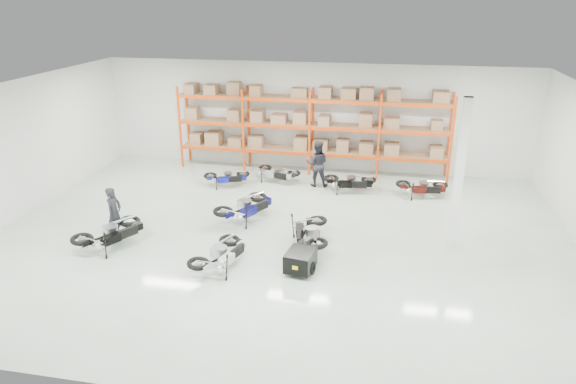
% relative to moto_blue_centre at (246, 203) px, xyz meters
% --- Properties ---
extents(room, '(18.00, 18.00, 18.00)m').
position_rel_moto_blue_centre_xyz_m(room, '(1.37, -1.09, 1.65)').
color(room, silver).
rests_on(room, ground).
extents(pallet_rack, '(11.28, 0.98, 3.62)m').
position_rel_moto_blue_centre_xyz_m(pallet_rack, '(1.37, 5.36, 1.65)').
color(pallet_rack, '#DD420B').
rests_on(pallet_rack, ground).
extents(structural_column, '(0.25, 0.25, 4.50)m').
position_rel_moto_blue_centre_xyz_m(structural_column, '(6.57, -0.59, 1.65)').
color(structural_column, white).
rests_on(structural_column, ground).
extents(moto_blue_centre, '(1.81, 2.20, 1.28)m').
position_rel_moto_blue_centre_xyz_m(moto_blue_centre, '(0.00, 0.00, 0.00)').
color(moto_blue_centre, '#08074E').
rests_on(moto_blue_centre, ground).
extents(moto_silver_left, '(1.37, 2.00, 1.18)m').
position_rel_moto_blue_centre_xyz_m(moto_silver_left, '(0.19, -3.28, -0.05)').
color(moto_silver_left, '#B6B9BD').
rests_on(moto_silver_left, ground).
extents(moto_black_far_left, '(1.77, 2.16, 1.25)m').
position_rel_moto_blue_centre_xyz_m(moto_black_far_left, '(-3.43, -2.68, -0.01)').
color(moto_black_far_left, black).
rests_on(moto_black_far_left, ground).
extents(moto_touring_right, '(1.17, 1.98, 1.21)m').
position_rel_moto_blue_centre_xyz_m(moto_touring_right, '(2.37, -1.50, -0.03)').
color(moto_touring_right, black).
rests_on(moto_touring_right, ground).
extents(trailer, '(0.83, 1.53, 0.63)m').
position_rel_moto_blue_centre_xyz_m(trailer, '(2.37, -3.09, -0.24)').
color(trailer, black).
rests_on(trailer, ground).
extents(moto_back_a, '(1.73, 1.27, 1.01)m').
position_rel_moto_blue_centre_xyz_m(moto_back_a, '(-1.60, 2.99, -0.13)').
color(moto_back_a, navy).
rests_on(moto_back_a, ground).
extents(moto_back_b, '(1.80, 1.30, 1.05)m').
position_rel_moto_blue_centre_xyz_m(moto_back_b, '(0.22, 3.83, -0.11)').
color(moto_back_b, '#9FA4A9').
rests_on(moto_back_b, ground).
extents(moto_back_c, '(1.79, 1.01, 1.12)m').
position_rel_moto_blue_centre_xyz_m(moto_back_c, '(3.21, 3.28, -0.08)').
color(moto_back_c, black).
rests_on(moto_back_c, ground).
extents(moto_back_d, '(1.76, 1.04, 1.08)m').
position_rel_moto_blue_centre_xyz_m(moto_back_d, '(5.92, 3.25, -0.10)').
color(moto_back_d, '#3D0D0C').
rests_on(moto_back_d, ground).
extents(person_left, '(0.44, 0.63, 1.64)m').
position_rel_moto_blue_centre_xyz_m(person_left, '(-3.63, -2.05, 0.22)').
color(person_left, black).
rests_on(person_left, ground).
extents(person_back, '(0.95, 0.77, 1.82)m').
position_rel_moto_blue_centre_xyz_m(person_back, '(1.88, 3.68, 0.31)').
color(person_back, black).
rests_on(person_back, ground).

